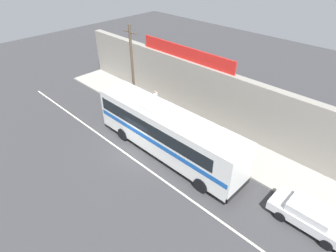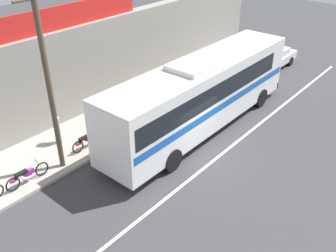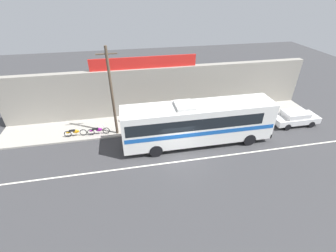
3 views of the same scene
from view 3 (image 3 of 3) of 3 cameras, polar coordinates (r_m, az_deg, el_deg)
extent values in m
plane|color=#3A3A3D|center=(18.59, 2.54, -7.12)|extent=(70.00, 70.00, 0.00)
cube|color=#A8A399|center=(22.72, -0.46, 1.17)|extent=(30.00, 3.60, 0.14)
cube|color=gray|center=(23.54, -1.46, 8.70)|extent=(30.00, 0.70, 4.80)
cube|color=red|center=(22.33, -5.95, 15.29)|extent=(9.93, 0.12, 1.10)
cube|color=silver|center=(17.99, 3.13, -8.69)|extent=(30.00, 0.14, 0.01)
cube|color=white|center=(18.99, 7.46, 0.90)|extent=(12.32, 2.49, 3.10)
cube|color=black|center=(18.57, 6.13, 2.20)|extent=(10.84, 2.51, 0.96)
cube|color=#1956B2|center=(19.14, 7.40, 0.13)|extent=(12.07, 2.51, 0.36)
cube|color=black|center=(21.38, 23.42, 3.49)|extent=(0.04, 2.24, 1.40)
cube|color=black|center=(22.22, 22.40, -0.62)|extent=(0.12, 2.49, 0.36)
cube|color=silver|center=(17.85, 4.05, 5.10)|extent=(1.40, 1.74, 0.24)
cylinder|color=black|center=(22.18, 16.65, 0.20)|extent=(1.04, 0.32, 1.04)
cylinder|color=black|center=(20.52, 19.38, -3.15)|extent=(1.04, 0.32, 1.04)
cylinder|color=black|center=(20.03, -3.97, -2.08)|extent=(1.04, 0.32, 1.04)
cylinder|color=black|center=(18.17, -2.99, -6.09)|extent=(1.04, 0.32, 1.04)
cube|color=silver|center=(25.21, 28.75, 1.62)|extent=(4.33, 1.78, 0.56)
cube|color=silver|center=(24.92, 28.88, 2.63)|extent=(2.25, 1.61, 0.48)
cube|color=black|center=(25.47, 30.33, 2.70)|extent=(0.21, 1.50, 0.34)
cylinder|color=black|center=(26.67, 29.67, 2.21)|extent=(0.62, 0.20, 0.62)
cylinder|color=black|center=(25.61, 31.85, 0.33)|extent=(0.62, 0.20, 0.62)
cylinder|color=black|center=(25.16, 25.25, 1.76)|extent=(0.62, 0.20, 0.62)
cylinder|color=black|center=(24.04, 27.37, -0.25)|extent=(0.62, 0.20, 0.62)
cylinder|color=brown|center=(19.55, -13.64, 7.71)|extent=(0.22, 0.22, 7.64)
cylinder|color=brown|center=(18.51, -14.94, 16.81)|extent=(1.60, 0.10, 0.10)
torus|color=black|center=(21.33, -15.00, -1.10)|extent=(0.62, 0.06, 0.62)
torus|color=black|center=(21.50, -18.47, -1.45)|extent=(0.62, 0.06, 0.62)
cylinder|color=silver|center=(21.18, -15.32, -0.44)|extent=(0.34, 0.04, 0.65)
cylinder|color=silver|center=(21.03, -15.71, 0.26)|extent=(0.03, 0.56, 0.03)
ellipsoid|color=#991E8C|center=(21.30, -16.64, -0.86)|extent=(0.56, 0.22, 0.34)
cube|color=black|center=(21.28, -17.49, -0.67)|extent=(0.52, 0.20, 0.10)
ellipsoid|color=#991E8C|center=(21.42, -18.37, -1.12)|extent=(0.36, 0.14, 0.16)
torus|color=black|center=(21.40, -6.35, 0.03)|extent=(0.62, 0.06, 0.62)
torus|color=black|center=(21.37, -9.65, -0.31)|extent=(0.62, 0.06, 0.62)
cylinder|color=silver|center=(21.24, -6.61, 0.69)|extent=(0.34, 0.04, 0.65)
cylinder|color=silver|center=(21.07, -6.94, 1.41)|extent=(0.03, 0.56, 0.03)
ellipsoid|color=red|center=(21.29, -7.87, 0.29)|extent=(0.56, 0.22, 0.34)
cube|color=black|center=(21.22, -8.66, 0.48)|extent=(0.52, 0.20, 0.10)
ellipsoid|color=red|center=(21.30, -9.52, 0.03)|extent=(0.36, 0.14, 0.16)
torus|color=black|center=(21.68, -20.14, -1.49)|extent=(0.62, 0.06, 0.62)
torus|color=black|center=(21.97, -23.47, -1.82)|extent=(0.62, 0.06, 0.62)
cylinder|color=silver|center=(21.55, -20.49, -0.85)|extent=(0.34, 0.04, 0.65)
cylinder|color=silver|center=(21.40, -20.91, -0.16)|extent=(0.03, 0.56, 0.03)
ellipsoid|color=orange|center=(21.71, -21.74, -1.25)|extent=(0.56, 0.22, 0.34)
cube|color=black|center=(21.72, -22.57, -1.06)|extent=(0.52, 0.20, 0.10)
ellipsoid|color=orange|center=(21.88, -23.39, -1.50)|extent=(0.36, 0.14, 0.16)
cylinder|color=black|center=(22.51, 5.78, 2.12)|extent=(0.13, 0.13, 0.84)
cylinder|color=black|center=(22.36, 5.91, 1.90)|extent=(0.13, 0.13, 0.84)
cylinder|color=white|center=(22.08, 5.95, 3.66)|extent=(0.30, 0.30, 0.63)
sphere|color=tan|center=(21.86, 6.01, 4.72)|extent=(0.23, 0.23, 0.23)
cylinder|color=white|center=(22.23, 5.81, 3.98)|extent=(0.08, 0.08, 0.58)
cylinder|color=white|center=(21.89, 6.10, 3.49)|extent=(0.08, 0.08, 0.58)
cylinder|color=black|center=(22.63, -9.94, 1.84)|extent=(0.13, 0.13, 0.77)
cylinder|color=black|center=(22.47, -9.92, 1.61)|extent=(0.13, 0.13, 0.77)
cylinder|color=white|center=(22.22, -10.09, 3.22)|extent=(0.30, 0.30, 0.58)
sphere|color=tan|center=(22.02, -10.19, 4.18)|extent=(0.21, 0.21, 0.21)
cylinder|color=white|center=(22.38, -10.12, 3.53)|extent=(0.08, 0.08, 0.53)
cylinder|color=white|center=(22.03, -10.07, 3.04)|extent=(0.08, 0.08, 0.53)
camera|label=1|loc=(17.37, 72.22, 17.07)|focal=29.71mm
camera|label=2|loc=(10.34, -64.12, 3.73)|focal=40.09mm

